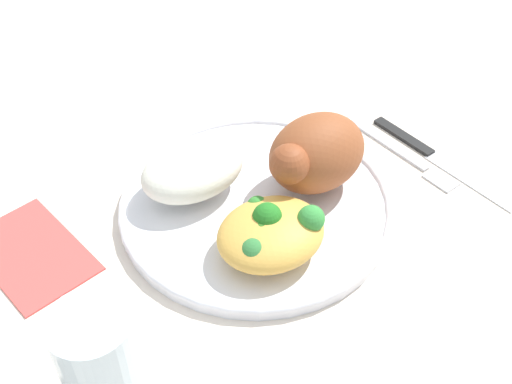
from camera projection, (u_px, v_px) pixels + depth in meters
The scene contains 9 objects.
ground_plane at pixel (256, 210), 0.65m from camera, with size 2.00×2.00×0.00m, color silver.
plate at pixel (256, 205), 0.64m from camera, with size 0.27×0.27×0.01m.
roasted_chicken at pixel (315, 154), 0.63m from camera, with size 0.11×0.08×0.08m.
rice_pile at pixel (193, 169), 0.63m from camera, with size 0.11×0.08×0.05m, color white.
mac_cheese_with_broccoli at pixel (271, 232), 0.58m from camera, with size 0.10×0.09×0.05m.
fork at pixel (409, 157), 0.70m from camera, with size 0.03×0.14×0.01m.
knife at pixel (429, 152), 0.71m from camera, with size 0.03×0.19×0.01m.
water_glass at pixel (99, 360), 0.47m from camera, with size 0.06×0.06×0.09m, color silver.
napkin at pixel (31, 253), 0.60m from camera, with size 0.08×0.13×0.00m, color #DB4C47.
Camera 1 is at (0.26, 0.38, 0.46)m, focal length 45.69 mm.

